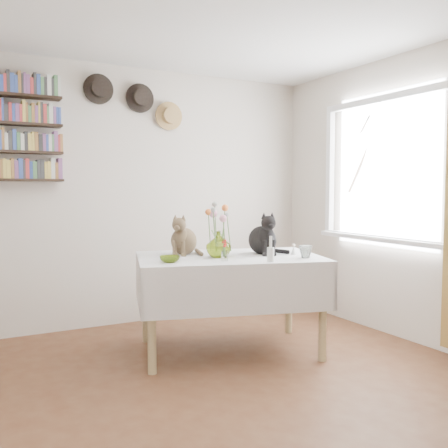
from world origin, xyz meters
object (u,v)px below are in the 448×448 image
dining_table (229,279)px  tabby_cat (184,234)px  flower_vase (219,244)px  bookshelf_unit (0,127)px  black_cat (262,232)px

dining_table → tabby_cat: 0.53m
dining_table → flower_vase: size_ratio=8.02×
flower_vase → bookshelf_unit: bearing=141.3°
dining_table → bookshelf_unit: bookshelf_unit is taller
tabby_cat → black_cat: 0.65m
tabby_cat → black_cat: bearing=14.9°
dining_table → tabby_cat: bearing=135.3°
black_cat → flower_vase: black_cat is taller
dining_table → flower_vase: 0.32m
tabby_cat → flower_vase: 0.36m
tabby_cat → flower_vase: size_ratio=1.65×
black_cat → flower_vase: size_ratio=1.73×
dining_table → tabby_cat: tabby_cat is taller
dining_table → bookshelf_unit: size_ratio=1.66×
black_cat → flower_vase: bearing=-166.4°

